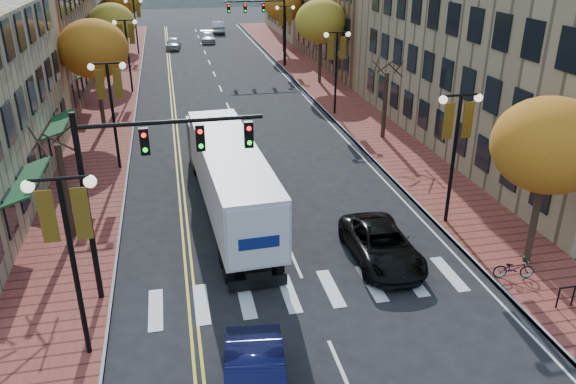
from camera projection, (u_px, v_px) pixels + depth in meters
ground at (322, 324)px, 18.99m from camera, size 200.00×200.00×0.00m
sidewalk_left at (113, 97)px, 46.26m from camera, size 4.00×85.00×0.15m
sidewalk_right at (324, 87)px, 49.68m from camera, size 4.00×85.00×0.15m
building_left_mid at (6, 27)px, 45.64m from camera, size 12.00×24.00×11.00m
building_left_far at (57, 5)px, 68.26m from camera, size 12.00×26.00×9.50m
building_right_near at (552, 20)px, 33.72m from camera, size 15.00×28.00×15.00m
building_right_mid at (389, 14)px, 57.95m from camera, size 15.00×24.00×10.00m
tree_left_a at (66, 192)px, 23.50m from camera, size 0.28×0.28×4.20m
tree_left_b at (94, 49)px, 36.47m from camera, size 4.48×4.48×7.21m
tree_left_c at (112, 23)px, 50.92m from camera, size 4.16×4.16×6.69m
tree_right_a at (549, 145)px, 20.42m from camera, size 4.16×4.16×6.69m
tree_right_b at (385, 106)px, 35.85m from camera, size 0.28×0.28×4.20m
tree_right_c at (321, 22)px, 48.82m from camera, size 4.48×4.48×7.21m
tree_right_d at (284, 5)px, 63.17m from camera, size 4.35×4.35×7.00m
lamp_left_a at (68, 235)px, 15.81m from camera, size 1.96×0.36×6.05m
lamp_left_b at (111, 95)px, 30.09m from camera, size 1.96×0.36×6.05m
lamp_left_c at (127, 42)px, 46.16m from camera, size 1.96×0.36×6.05m
lamp_left_d at (135, 16)px, 62.22m from camera, size 1.96×0.36×6.05m
lamp_right_a at (456, 134)px, 24.01m from camera, size 1.96×0.36×6.05m
lamp_right_b at (337, 57)px, 40.08m from camera, size 1.96×0.36×6.05m
lamp_right_c at (285, 24)px, 56.15m from camera, size 1.96×0.36×6.05m
traffic_mast_near at (142, 170)px, 18.61m from camera, size 6.10×0.35×7.00m
traffic_mast_far at (265, 18)px, 55.50m from camera, size 6.10×0.34×7.00m
semi_truck at (227, 170)px, 26.01m from camera, size 3.04×14.83×3.68m
black_suv at (382, 245)px, 22.49m from camera, size 2.44×5.17×1.43m
car_far_white at (173, 43)px, 67.16m from camera, size 1.99×4.19×1.38m
car_far_silver at (208, 37)px, 71.63m from camera, size 1.98×4.52×1.29m
car_far_oncoming at (219, 27)px, 78.98m from camera, size 2.07×4.96×1.60m
bicycle at (514, 268)px, 21.19m from camera, size 1.61×0.85×0.81m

